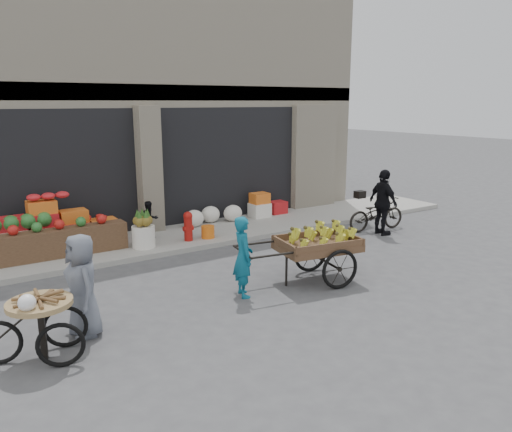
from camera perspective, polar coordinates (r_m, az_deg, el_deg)
ground at (r=9.04m, az=0.25°, el=-9.00°), size 80.00×80.00×0.00m
sidewalk at (r=12.46m, az=-10.26°, el=-2.70°), size 18.00×2.20×0.12m
building at (r=15.71m, az=-16.59°, el=12.41°), size 14.00×6.45×7.00m
fruit_display at (r=11.87m, az=-21.98°, el=-1.18°), size 3.10×1.12×1.24m
pineapple_bin at (r=11.67m, az=-12.72°, el=-2.31°), size 0.52×0.52×0.50m
fire_hydrant at (r=12.00m, az=-7.77°, el=-1.02°), size 0.22×0.22×0.71m
orange_bucket at (r=12.23m, az=-5.52°, el=-1.82°), size 0.32×0.32×0.30m
right_bay_goods at (r=14.07m, az=-1.48°, el=0.77°), size 3.35×0.60×0.70m
seated_person at (r=12.29m, az=-12.04°, el=-0.46°), size 0.51×0.43×0.93m
banana_cart at (r=9.51m, az=6.77°, el=-3.03°), size 2.67×1.42×1.06m
vendor_woman at (r=8.77m, az=-1.48°, el=-4.66°), size 0.47×0.60×1.45m
tricycle_cart at (r=7.30m, az=-23.40°, el=-10.85°), size 1.45×1.06×0.95m
vendor_grey at (r=7.73m, az=-19.22°, el=-7.51°), size 0.53×0.78×1.54m
bicycle at (r=13.69m, az=13.58°, el=0.25°), size 1.78×0.83×0.90m
cyclist at (r=13.20m, az=14.34°, el=1.51°), size 0.55×1.04×1.70m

